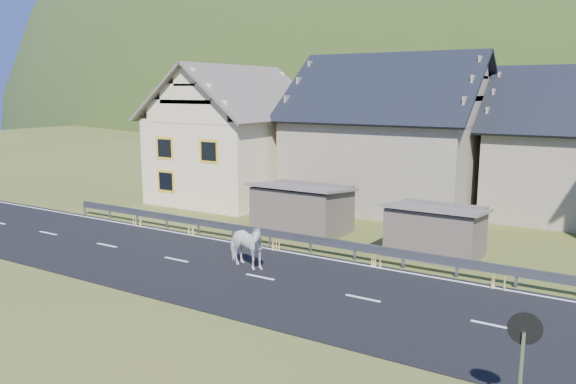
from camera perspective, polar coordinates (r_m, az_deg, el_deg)
The scene contains 11 objects.
ground at distance 20.35m, azimuth -2.84°, elevation -8.73°, with size 160.00×160.00×0.00m, color #384B15.
road at distance 20.34m, azimuth -2.85°, elevation -8.67°, with size 60.00×7.00×0.04m, color black.
lane_markings at distance 20.33m, azimuth -2.85°, elevation -8.61°, with size 60.00×6.60×0.01m, color silver.
guardrail at distance 23.18m, azimuth 2.29°, elevation -4.88°, with size 28.10×0.09×0.75m.
shed_left at distance 26.40m, azimuth 1.49°, elevation -1.79°, with size 4.30×3.30×2.40m, color brown.
shed_right at distance 23.47m, azimuth 14.78°, elevation -3.93°, with size 3.80×2.90×2.20m, color brown.
house_cream at distance 34.90m, azimuth -5.42°, elevation 6.53°, with size 7.80×9.80×8.30m.
house_stone_a at distance 33.13m, azimuth 10.46°, elevation 6.68°, with size 10.80×9.80×8.90m.
conifer_patch at distance 142.07m, azimuth 3.88°, elevation 10.03°, with size 76.00×50.00×28.00m, color black.
horse at distance 21.17m, azimuth -4.41°, elevation -5.41°, with size 2.05×0.93×1.73m, color white.
traffic_mirror at distance 12.28m, azimuth 22.83°, elevation -14.00°, with size 0.65×0.25×2.38m.
Camera 1 is at (10.87, -15.87, 6.63)m, focal length 35.00 mm.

